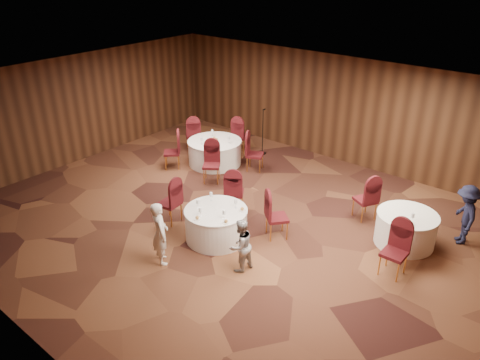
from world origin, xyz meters
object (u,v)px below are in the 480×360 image
Objects in this scene: mic_stand at (263,141)px; woman_b at (241,246)px; table_main at (216,224)px; table_right at (406,229)px; table_left at (215,152)px; woman_a at (160,233)px; man_c at (465,215)px.

mic_stand reaches higher than woman_b.
table_main is 1.07× the size of table_right.
woman_a reaches higher than table_left.
mic_stand is at bearing -40.32° from woman_a.
mic_stand is at bearing -129.35° from man_c.
man_c is (0.94, 0.86, 0.32)m from table_right.
table_right is 0.95× the size of man_c.
man_c reaches higher than woman_b.
table_main is 1.45m from woman_a.
woman_a reaches higher than woman_b.
table_left is at bearing -123.55° from woman_b.
mic_stand is (-2.17, 4.61, 0.05)m from table_main.
mic_stand reaches higher than table_left.
mic_stand is at bearing 115.27° from table_main.
woman_a is (2.54, -4.44, 0.32)m from table_left.
man_c is at bearing 42.29° from table_right.
table_main is at bearing -106.55° from woman_b.
man_c is at bearing -101.82° from woman_a.
woman_a is at bearing -101.71° from table_main.
table_left is (-2.83, 3.06, 0.00)m from table_main.
man_c is at bearing 38.08° from table_main.
table_right is 0.95× the size of woman_a.
table_left is 7.15m from man_c.
table_right is (6.19, -0.54, 0.00)m from table_left.
woman_b is at bearing -25.12° from table_main.
mic_stand is 6.60m from man_c.
table_right is (3.36, 2.52, 0.00)m from table_main.
table_left is 1.24× the size of table_right.
woman_b reaches higher than table_right.
table_left is 6.21m from table_right.
mic_stand reaches higher than woman_a.
table_main is at bearing -69.53° from woman_a.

